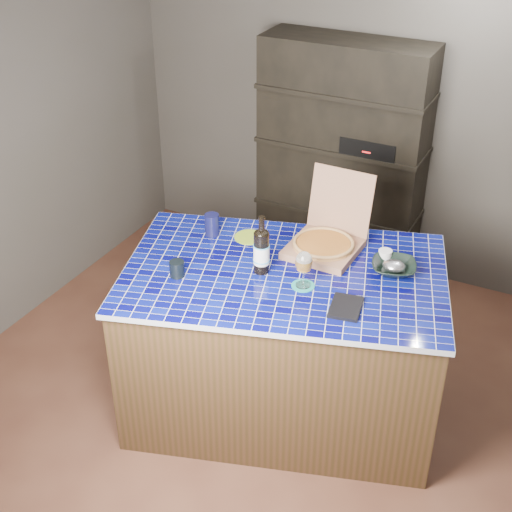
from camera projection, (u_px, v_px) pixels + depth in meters
The scene contains 14 objects.
room at pixel (245, 206), 3.89m from camera, with size 3.50×3.50×3.50m.
shelving_unit at pixel (342, 162), 5.24m from camera, with size 1.20×0.41×1.80m.
kitchen_island at pixel (283, 341), 4.12m from camera, with size 1.99×1.57×0.96m.
pizza_box at pixel (325, 241), 4.03m from camera, with size 0.39×0.47×0.41m.
mead_bottle at pixel (261, 250), 3.80m from camera, with size 0.09×0.09×0.34m.
teal_trivet at pixel (303, 286), 3.74m from camera, with size 0.12×0.12×0.01m, color #1A897D.
wine_glass at pixel (304, 263), 3.67m from camera, with size 0.09×0.09×0.20m.
tumbler at pixel (177, 269), 3.81m from camera, with size 0.08×0.08×0.09m, color black.
dvd_case at pixel (346, 307), 3.57m from camera, with size 0.15×0.21×0.02m, color black.
bowl at pixel (394, 268), 3.85m from camera, with size 0.24×0.24×0.06m, color black.
foil_contents at pixel (394, 266), 3.84m from camera, with size 0.13×0.11×0.06m, color #A7A9B2.
white_jar at pixel (385, 256), 3.95m from camera, with size 0.08×0.08×0.07m, color white.
navy_cup at pixel (212, 225), 4.18m from camera, with size 0.08×0.08×0.13m, color black.
green_trivet at pixel (249, 237), 4.18m from camera, with size 0.18×0.18×0.01m, color olive.
Camera 1 is at (1.62, -3.07, 3.04)m, focal length 50.00 mm.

